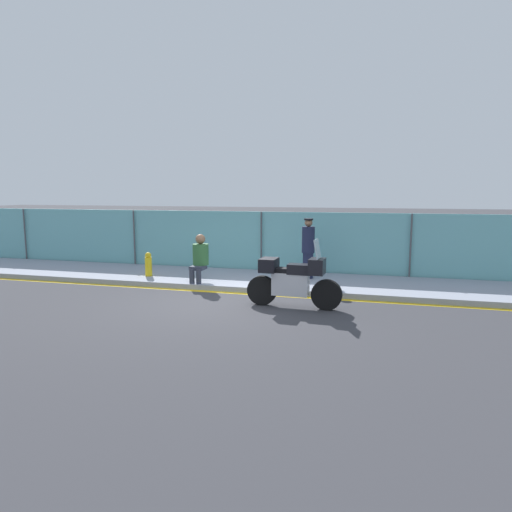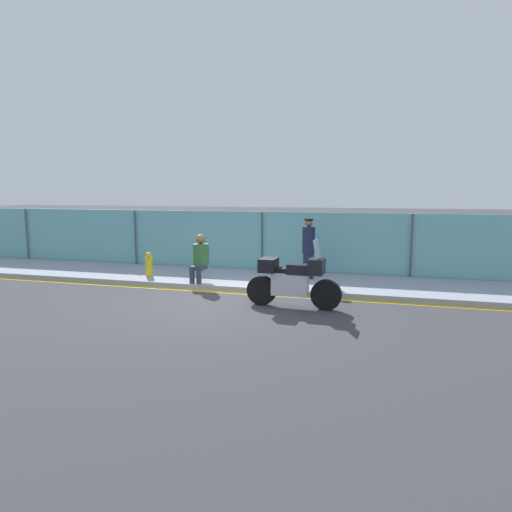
{
  "view_description": "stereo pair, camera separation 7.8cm",
  "coord_description": "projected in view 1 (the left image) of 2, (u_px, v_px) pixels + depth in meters",
  "views": [
    {
      "loc": [
        3.48,
        -9.7,
        2.57
      ],
      "look_at": [
        0.51,
        1.24,
        0.94
      ],
      "focal_mm": 32.0,
      "sensor_mm": 36.0,
      "label": 1
    },
    {
      "loc": [
        3.56,
        -9.68,
        2.57
      ],
      "look_at": [
        0.51,
        1.24,
        0.94
      ],
      "focal_mm": 32.0,
      "sensor_mm": 36.0,
      "label": 2
    }
  ],
  "objects": [
    {
      "name": "ground_plane",
      "position": [
        221.0,
        303.0,
        10.54
      ],
      "size": [
        120.0,
        120.0,
        0.0
      ],
      "primitive_type": "plane",
      "color": "#38383D"
    },
    {
      "name": "sidewalk",
      "position": [
        250.0,
        280.0,
        12.84
      ],
      "size": [
        32.29,
        2.64,
        0.14
      ],
      "color": "#8E93A3",
      "rests_on": "ground_plane"
    },
    {
      "name": "motorcycle",
      "position": [
        293.0,
        280.0,
        10.03
      ],
      "size": [
        2.13,
        0.55,
        1.53
      ],
      "rotation": [
        0.0,
        0.0,
        -0.04
      ],
      "color": "black",
      "rests_on": "ground_plane"
    },
    {
      "name": "fire_hydrant",
      "position": [
        148.0,
        264.0,
        13.03
      ],
      "size": [
        0.2,
        0.25,
        0.68
      ],
      "color": "gold",
      "rests_on": "sidewalk"
    },
    {
      "name": "person_seated_on_curb",
      "position": [
        200.0,
        256.0,
        12.2
      ],
      "size": [
        0.43,
        0.68,
        1.27
      ],
      "color": "#2D3342",
      "rests_on": "sidewalk"
    },
    {
      "name": "officer_standing",
      "position": [
        308.0,
        248.0,
        12.6
      ],
      "size": [
        0.35,
        0.35,
        1.67
      ],
      "color": "#191E38",
      "rests_on": "sidewalk"
    },
    {
      "name": "storefront_fence",
      "position": [
        262.0,
        243.0,
        14.05
      ],
      "size": [
        30.68,
        0.17,
        1.93
      ],
      "color": "#6BB2B7",
      "rests_on": "ground_plane"
    },
    {
      "name": "curb_paint_stripe",
      "position": [
        234.0,
        293.0,
        11.5
      ],
      "size": [
        32.29,
        0.18,
        0.01
      ],
      "color": "gold",
      "rests_on": "ground_plane"
    }
  ]
}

